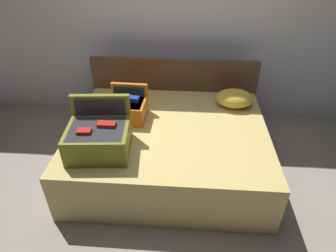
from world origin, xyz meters
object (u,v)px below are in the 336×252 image
at_px(hard_case_medium, 127,108).
at_px(pillow_near_headboard, 234,98).
at_px(bed, 169,148).
at_px(hard_case_large, 99,136).

bearing_deg(hard_case_medium, pillow_near_headboard, 18.22).
distance_m(hard_case_medium, pillow_near_headboard, 1.19).
bearing_deg(bed, pillow_near_headboard, 35.09).
relative_size(bed, hard_case_large, 3.45).
distance_m(hard_case_large, hard_case_medium, 0.57).
bearing_deg(pillow_near_headboard, hard_case_medium, -163.88).
xyz_separation_m(hard_case_large, pillow_near_headboard, (1.28, 0.88, -0.05)).
bearing_deg(pillow_near_headboard, hard_case_large, -145.46).
distance_m(bed, pillow_near_headboard, 0.92).
xyz_separation_m(hard_case_medium, pillow_near_headboard, (1.14, 0.33, -0.02)).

